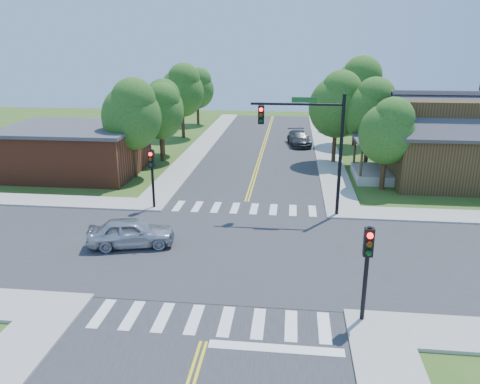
# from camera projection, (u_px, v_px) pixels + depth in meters

# --- Properties ---
(ground) EXTENTS (100.00, 100.00, 0.00)m
(ground) POSITION_uv_depth(u_px,v_px,m) (232.00, 251.00, 23.28)
(ground) COLOR #30571B
(ground) RESTS_ON ground
(road_ns) EXTENTS (10.00, 90.00, 0.04)m
(road_ns) POSITION_uv_depth(u_px,v_px,m) (232.00, 251.00, 23.27)
(road_ns) COLOR #2D2D30
(road_ns) RESTS_ON ground
(road_ew) EXTENTS (90.00, 10.00, 0.04)m
(road_ew) POSITION_uv_depth(u_px,v_px,m) (232.00, 251.00, 23.27)
(road_ew) COLOR #2D2D30
(road_ew) RESTS_ON ground
(intersection_patch) EXTENTS (10.20, 10.20, 0.06)m
(intersection_patch) POSITION_uv_depth(u_px,v_px,m) (232.00, 251.00, 23.28)
(intersection_patch) COLOR #2D2D30
(intersection_patch) RESTS_ON ground
(sidewalk_ne) EXTENTS (40.00, 40.00, 0.14)m
(sidewalk_ne) POSITION_uv_depth(u_px,v_px,m) (458.00, 174.00, 36.53)
(sidewalk_ne) COLOR #9E9B93
(sidewalk_ne) RESTS_ON ground
(sidewalk_nw) EXTENTS (40.00, 40.00, 0.14)m
(sidewalk_nw) POSITION_uv_depth(u_px,v_px,m) (72.00, 163.00, 39.91)
(sidewalk_nw) COLOR #9E9B93
(sidewalk_nw) RESTS_ON ground
(crosswalk_north) EXTENTS (8.85, 2.00, 0.01)m
(crosswalk_north) POSITION_uv_depth(u_px,v_px,m) (244.00, 208.00, 29.13)
(crosswalk_north) COLOR white
(crosswalk_north) RESTS_ON ground
(crosswalk_south) EXTENTS (8.85, 2.00, 0.01)m
(crosswalk_south) POSITION_uv_depth(u_px,v_px,m) (210.00, 320.00, 17.39)
(crosswalk_south) COLOR white
(crosswalk_south) RESTS_ON ground
(centerline) EXTENTS (0.30, 90.00, 0.01)m
(centerline) POSITION_uv_depth(u_px,v_px,m) (232.00, 250.00, 23.26)
(centerline) COLOR yellow
(centerline) RESTS_ON ground
(stop_bar) EXTENTS (4.60, 0.45, 0.09)m
(stop_bar) POSITION_uv_depth(u_px,v_px,m) (276.00, 349.00, 15.82)
(stop_bar) COLOR white
(stop_bar) RESTS_ON ground
(signal_mast_ne) EXTENTS (5.30, 0.42, 7.20)m
(signal_mast_ne) POSITION_uv_depth(u_px,v_px,m) (312.00, 135.00, 26.67)
(signal_mast_ne) COLOR black
(signal_mast_ne) RESTS_ON ground
(signal_pole_se) EXTENTS (0.34, 0.42, 3.80)m
(signal_pole_se) POSITION_uv_depth(u_px,v_px,m) (367.00, 257.00, 16.54)
(signal_pole_se) COLOR black
(signal_pole_se) RESTS_ON ground
(signal_pole_nw) EXTENTS (0.34, 0.42, 3.80)m
(signal_pole_nw) POSITION_uv_depth(u_px,v_px,m) (152.00, 168.00, 28.34)
(signal_pole_nw) COLOR black
(signal_pole_nw) RESTS_ON ground
(house_ne) EXTENTS (13.05, 8.80, 7.11)m
(house_ne) POSITION_uv_depth(u_px,v_px,m) (462.00, 137.00, 34.12)
(house_ne) COLOR #382713
(house_ne) RESTS_ON ground
(building_nw) EXTENTS (10.40, 8.40, 3.73)m
(building_nw) POSITION_uv_depth(u_px,v_px,m) (74.00, 150.00, 36.71)
(building_nw) COLOR brown
(building_nw) RESTS_ON ground
(tree_e_a) EXTENTS (3.81, 3.62, 6.49)m
(tree_e_a) POSITION_uv_depth(u_px,v_px,m) (388.00, 130.00, 31.79)
(tree_e_a) COLOR #382314
(tree_e_a) RESTS_ON ground
(tree_e_b) EXTENTS (4.34, 4.12, 7.37)m
(tree_e_b) POSITION_uv_depth(u_px,v_px,m) (371.00, 109.00, 37.52)
(tree_e_b) COLOR #382314
(tree_e_b) RESTS_ON ground
(tree_e_c) EXTENTS (5.16, 4.90, 8.78)m
(tree_e_c) POSITION_uv_depth(u_px,v_px,m) (359.00, 87.00, 45.38)
(tree_e_c) COLOR #382314
(tree_e_c) RESTS_ON ground
(tree_e_d) EXTENTS (4.36, 4.14, 7.42)m
(tree_e_d) POSITION_uv_depth(u_px,v_px,m) (350.00, 89.00, 53.60)
(tree_e_d) COLOR #382314
(tree_e_d) RESTS_ON ground
(tree_w_a) EXTENTS (4.44, 4.21, 7.54)m
(tree_w_a) POSITION_uv_depth(u_px,v_px,m) (132.00, 113.00, 34.66)
(tree_w_a) COLOR #382314
(tree_w_a) RESTS_ON ground
(tree_w_b) EXTENTS (4.06, 3.86, 6.91)m
(tree_w_b) POSITION_uv_depth(u_px,v_px,m) (162.00, 105.00, 41.92)
(tree_w_b) COLOR #382314
(tree_w_b) RESTS_ON ground
(tree_w_c) EXTENTS (4.67, 4.43, 7.94)m
(tree_w_c) POSITION_uv_depth(u_px,v_px,m) (182.00, 89.00, 49.48)
(tree_w_c) COLOR #382314
(tree_w_c) RESTS_ON ground
(tree_w_d) EXTENTS (4.14, 3.93, 7.03)m
(tree_w_d) POSITION_uv_depth(u_px,v_px,m) (198.00, 87.00, 57.84)
(tree_w_d) COLOR #382314
(tree_w_d) RESTS_ON ground
(tree_house) EXTENTS (4.61, 4.38, 7.83)m
(tree_house) POSITION_uv_depth(u_px,v_px,m) (338.00, 103.00, 38.68)
(tree_house) COLOR #382314
(tree_house) RESTS_ON ground
(tree_bldg) EXTENTS (3.99, 3.79, 6.79)m
(tree_bldg) POSITION_uv_depth(u_px,v_px,m) (161.00, 110.00, 39.68)
(tree_bldg) COLOR #382314
(tree_bldg) RESTS_ON ground
(car_silver) EXTENTS (3.66, 5.09, 1.47)m
(car_silver) POSITION_uv_depth(u_px,v_px,m) (131.00, 233.00, 23.58)
(car_silver) COLOR #B6B9BD
(car_silver) RESTS_ON ground
(car_dgrey) EXTENTS (3.41, 5.42, 1.40)m
(car_dgrey) POSITION_uv_depth(u_px,v_px,m) (299.00, 139.00, 46.88)
(car_dgrey) COLOR #2F3234
(car_dgrey) RESTS_ON ground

